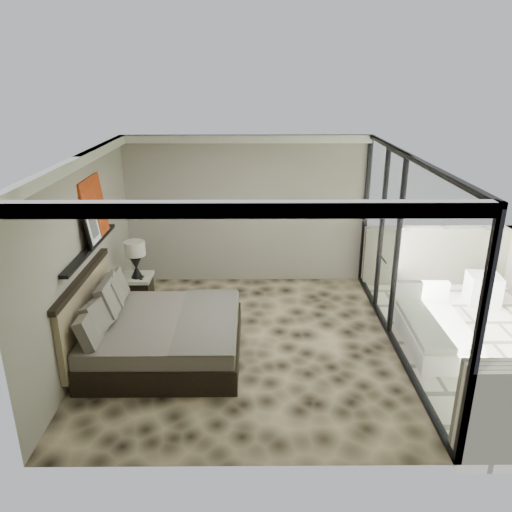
{
  "coord_description": "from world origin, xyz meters",
  "views": [
    {
      "loc": [
        0.12,
        -6.6,
        3.83
      ],
      "look_at": [
        0.17,
        0.4,
        1.26
      ],
      "focal_mm": 35.0,
      "sensor_mm": 36.0,
      "label": 1
    }
  ],
  "objects_px": {
    "bed": "(157,334)",
    "lounger": "(434,330)",
    "nightstand": "(137,289)",
    "ottoman": "(483,289)",
    "table_lamp": "(135,255)"
  },
  "relations": [
    {
      "from": "bed",
      "to": "table_lamp",
      "type": "xyz_separation_m",
      "value": [
        -0.64,
        1.69,
        0.58
      ]
    },
    {
      "from": "nightstand",
      "to": "table_lamp",
      "type": "height_order",
      "value": "table_lamp"
    },
    {
      "from": "nightstand",
      "to": "lounger",
      "type": "xyz_separation_m",
      "value": [
        4.75,
        -1.41,
        -0.06
      ]
    },
    {
      "from": "table_lamp",
      "to": "lounger",
      "type": "height_order",
      "value": "table_lamp"
    },
    {
      "from": "bed",
      "to": "nightstand",
      "type": "relative_size",
      "value": 4.01
    },
    {
      "from": "bed",
      "to": "lounger",
      "type": "bearing_deg",
      "value": 4.79
    },
    {
      "from": "ottoman",
      "to": "lounger",
      "type": "bearing_deg",
      "value": -133.92
    },
    {
      "from": "table_lamp",
      "to": "nightstand",
      "type": "bearing_deg",
      "value": 121.34
    },
    {
      "from": "bed",
      "to": "nightstand",
      "type": "height_order",
      "value": "bed"
    },
    {
      "from": "bed",
      "to": "nightstand",
      "type": "xyz_separation_m",
      "value": [
        -0.67,
        1.75,
        -0.08
      ]
    },
    {
      "from": "ottoman",
      "to": "lounger",
      "type": "height_order",
      "value": "lounger"
    },
    {
      "from": "ottoman",
      "to": "lounger",
      "type": "relative_size",
      "value": 0.3
    },
    {
      "from": "nightstand",
      "to": "ottoman",
      "type": "xyz_separation_m",
      "value": [
        6.08,
        -0.02,
        -0.01
      ]
    },
    {
      "from": "bed",
      "to": "nightstand",
      "type": "bearing_deg",
      "value": 111.07
    },
    {
      "from": "ottoman",
      "to": "table_lamp",
      "type": "bearing_deg",
      "value": -179.63
    }
  ]
}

